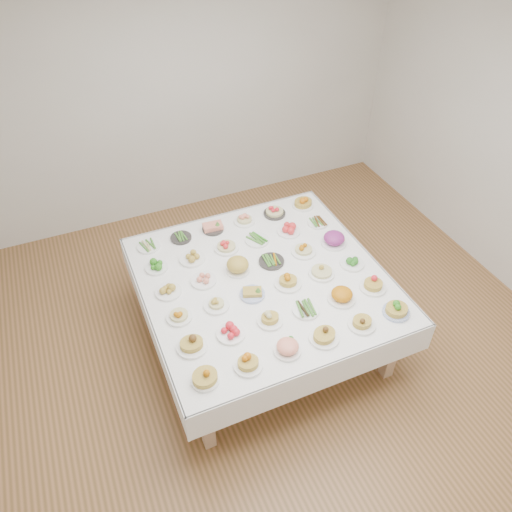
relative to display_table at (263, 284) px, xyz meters
name	(u,v)px	position (x,y,z in m)	size (l,w,h in m)	color
room_envelope	(289,174)	(0.12, -0.16, 1.15)	(5.02, 5.02, 2.81)	#98663F
display_table	(263,284)	(0.00, 0.00, 0.00)	(2.01, 2.01, 0.75)	white
dish_0	(205,375)	(-0.78, -0.78, 0.13)	(0.22, 0.22, 0.13)	white
dish_1	(248,362)	(-0.47, -0.78, 0.13)	(0.20, 0.20, 0.12)	white
dish_2	(288,347)	(-0.15, -0.77, 0.13)	(0.21, 0.21, 0.12)	white
dish_3	(325,333)	(0.15, -0.78, 0.14)	(0.24, 0.23, 0.14)	white
dish_4	(362,321)	(0.48, -0.78, 0.12)	(0.21, 0.21, 0.12)	white
dish_5	(397,308)	(0.79, -0.78, 0.13)	(0.21, 0.21, 0.12)	#4C66B2
dish_6	(191,342)	(-0.78, -0.47, 0.13)	(0.22, 0.22, 0.14)	white
dish_7	(231,331)	(-0.47, -0.47, 0.11)	(0.21, 0.21, 0.09)	white
dish_8	(270,318)	(-0.15, -0.47, 0.12)	(0.20, 0.20, 0.11)	white
dish_9	(306,309)	(0.16, -0.47, 0.10)	(0.21, 0.21, 0.05)	white
dish_10	(342,295)	(0.48, -0.48, 0.13)	(0.22, 0.22, 0.12)	white
dish_11	(374,283)	(0.78, -0.47, 0.13)	(0.22, 0.22, 0.13)	white
dish_12	(179,314)	(-0.78, -0.15, 0.12)	(0.20, 0.20, 0.10)	white
dish_13	(216,303)	(-0.47, -0.15, 0.11)	(0.20, 0.20, 0.10)	white
dish_14	(252,292)	(-0.16, -0.15, 0.11)	(0.20, 0.20, 0.10)	#4C66B2
dish_15	(288,280)	(0.16, -0.15, 0.13)	(0.22, 0.22, 0.12)	white
dish_16	(322,270)	(0.48, -0.15, 0.13)	(0.22, 0.22, 0.12)	white
dish_17	(352,262)	(0.78, -0.15, 0.11)	(0.21, 0.21, 0.08)	white
dish_18	(168,290)	(-0.78, 0.15, 0.11)	(0.21, 0.21, 0.09)	white
dish_19	(203,279)	(-0.47, 0.16, 0.11)	(0.21, 0.21, 0.09)	white
dish_20	(238,266)	(-0.16, 0.17, 0.13)	(0.20, 0.20, 0.12)	white
dish_21	(271,261)	(0.15, 0.15, 0.09)	(0.22, 0.22, 0.05)	#2E2B29
dish_22	(304,248)	(0.47, 0.16, 0.12)	(0.22, 0.22, 0.11)	white
dish_23	(334,238)	(0.77, 0.16, 0.14)	(0.22, 0.22, 0.15)	white
dish_24	(156,266)	(-0.79, 0.47, 0.10)	(0.19, 0.19, 0.08)	white
dish_25	(192,256)	(-0.48, 0.46, 0.11)	(0.22, 0.22, 0.09)	white
dish_26	(226,244)	(-0.15, 0.48, 0.13)	(0.21, 0.21, 0.12)	white
dish_27	(257,239)	(0.15, 0.47, 0.10)	(0.24, 0.23, 0.06)	white
dish_28	(289,229)	(0.47, 0.47, 0.12)	(0.21, 0.21, 0.10)	white
dish_29	(318,222)	(0.79, 0.48, 0.09)	(0.19, 0.19, 0.05)	white
dish_30	(149,246)	(-0.79, 0.78, 0.09)	(0.20, 0.20, 0.05)	white
dish_31	(181,237)	(-0.48, 0.78, 0.09)	(0.19, 0.19, 0.05)	#2E2B29
dish_32	(213,227)	(-0.16, 0.79, 0.11)	(0.20, 0.20, 0.09)	#2E2B29
dish_33	(244,218)	(0.15, 0.78, 0.12)	(0.20, 0.20, 0.11)	white
dish_34	(275,210)	(0.47, 0.78, 0.13)	(0.21, 0.21, 0.12)	#2E2B29
dish_35	(303,201)	(0.79, 0.79, 0.14)	(0.22, 0.22, 0.14)	white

